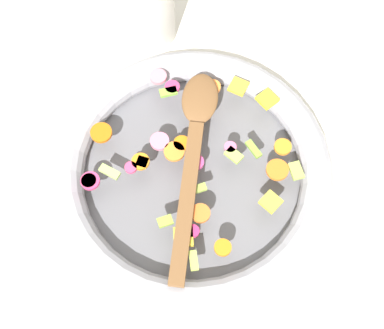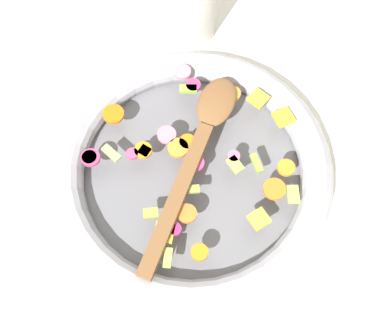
% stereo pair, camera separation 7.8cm
% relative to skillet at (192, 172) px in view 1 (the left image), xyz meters
% --- Properties ---
extents(ground_plane, '(4.00, 4.00, 0.00)m').
position_rel_skillet_xyz_m(ground_plane, '(0.00, 0.00, -0.02)').
color(ground_plane, silver).
extents(skillet, '(0.43, 0.43, 0.05)m').
position_rel_skillet_xyz_m(skillet, '(0.00, 0.00, 0.00)').
color(skillet, slate).
rests_on(skillet, ground_plane).
extents(chopped_vegetables, '(0.34, 0.33, 0.01)m').
position_rel_skillet_xyz_m(chopped_vegetables, '(0.01, 0.01, 0.03)').
color(chopped_vegetables, orange).
rests_on(chopped_vegetables, skillet).
extents(wooden_spoon, '(0.21, 0.31, 0.01)m').
position_rel_skillet_xyz_m(wooden_spoon, '(0.01, 0.02, 0.04)').
color(wooden_spoon, brown).
rests_on(wooden_spoon, chopped_vegetables).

